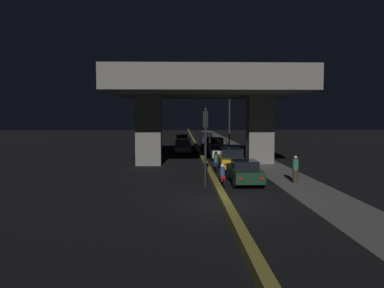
{
  "coord_description": "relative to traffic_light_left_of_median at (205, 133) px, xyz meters",
  "views": [
    {
      "loc": [
        -2.0,
        -17.6,
        4.16
      ],
      "look_at": [
        -0.94,
        19.92,
        1.43
      ],
      "focal_mm": 35.0,
      "sensor_mm": 36.0,
      "label": 1
    }
  ],
  "objects": [
    {
      "name": "ground_plane",
      "position": [
        0.59,
        -4.39,
        -3.2
      ],
      "size": [
        200.0,
        200.0,
        0.0
      ],
      "primitive_type": "plane",
      "color": "black"
    },
    {
      "name": "median_divider",
      "position": [
        0.59,
        30.61,
        -3.0
      ],
      "size": [
        0.38,
        126.0,
        0.41
      ],
      "primitive_type": "cube",
      "color": "olive",
      "rests_on": "ground_plane"
    },
    {
      "name": "sidewalk_right",
      "position": [
        5.72,
        23.61,
        -3.14
      ],
      "size": [
        2.95,
        126.0,
        0.13
      ],
      "primitive_type": "cube",
      "color": "#5B5956",
      "rests_on": "ground_plane"
    },
    {
      "name": "elevated_overpass",
      "position": [
        0.59,
        10.35,
        3.35
      ],
      "size": [
        15.42,
        13.68,
        8.75
      ],
      "color": "slate",
      "rests_on": "ground_plane"
    },
    {
      "name": "traffic_light_left_of_median",
      "position": [
        0.0,
        0.0,
        0.0
      ],
      "size": [
        0.3,
        0.49,
        4.69
      ],
      "color": "black",
      "rests_on": "ground_plane"
    },
    {
      "name": "street_lamp",
      "position": [
        4.8,
        28.6,
        1.89
      ],
      "size": [
        2.34,
        0.32,
        8.68
      ],
      "color": "#2D2D30",
      "rests_on": "ground_plane"
    },
    {
      "name": "car_dark_green_lead",
      "position": [
        2.48,
        0.9,
        -2.44
      ],
      "size": [
        1.87,
        4.5,
        1.49
      ],
      "rotation": [
        0.0,
        0.0,
        1.57
      ],
      "color": "black",
      "rests_on": "ground_plane"
    },
    {
      "name": "car_taxi_yellow_second",
      "position": [
        2.48,
        7.03,
        -2.31
      ],
      "size": [
        2.08,
        4.52,
        1.72
      ],
      "rotation": [
        0.0,
        0.0,
        1.54
      ],
      "color": "gold",
      "rests_on": "ground_plane"
    },
    {
      "name": "car_white_third",
      "position": [
        2.26,
        14.34,
        -2.46
      ],
      "size": [
        1.9,
        3.99,
        1.45
      ],
      "rotation": [
        0.0,
        0.0,
        1.59
      ],
      "color": "silver",
      "rests_on": "ground_plane"
    },
    {
      "name": "car_white_fourth",
      "position": [
        2.58,
        21.04,
        -2.3
      ],
      "size": [
        1.84,
        4.4,
        1.76
      ],
      "rotation": [
        0.0,
        0.0,
        1.58
      ],
      "color": "silver",
      "rests_on": "ground_plane"
    },
    {
      "name": "car_dark_blue_fifth",
      "position": [
        2.6,
        27.65,
        -2.46
      ],
      "size": [
        1.99,
        4.4,
        1.44
      ],
      "rotation": [
        0.0,
        0.0,
        1.53
      ],
      "color": "#141938",
      "rests_on": "ground_plane"
    },
    {
      "name": "car_dark_blue_sixth",
      "position": [
        2.4,
        33.76,
        -2.29
      ],
      "size": [
        1.93,
        4.53,
        1.74
      ],
      "rotation": [
        0.0,
        0.0,
        1.57
      ],
      "color": "#141938",
      "rests_on": "ground_plane"
    },
    {
      "name": "car_silver_lead_oncoming",
      "position": [
        -1.18,
        20.48,
        -2.33
      ],
      "size": [
        2.06,
        4.48,
        1.65
      ],
      "rotation": [
        0.0,
        0.0,
        -1.61
      ],
      "color": "gray",
      "rests_on": "ground_plane"
    },
    {
      "name": "car_silver_second_oncoming",
      "position": [
        -1.28,
        29.67,
        -2.32
      ],
      "size": [
        2.0,
        4.16,
        1.74
      ],
      "rotation": [
        0.0,
        0.0,
        -1.6
      ],
      "color": "gray",
      "rests_on": "ground_plane"
    },
    {
      "name": "motorcycle_red_filtering_near",
      "position": [
        1.05,
        0.22,
        -2.62
      ],
      "size": [
        0.33,
        1.72,
        1.35
      ],
      "rotation": [
        0.0,
        0.0,
        1.59
      ],
      "color": "black",
      "rests_on": "ground_plane"
    },
    {
      "name": "motorcycle_blue_filtering_mid",
      "position": [
        1.22,
        6.41,
        -2.56
      ],
      "size": [
        0.33,
        1.87,
        1.52
      ],
      "rotation": [
        0.0,
        0.0,
        1.52
      ],
      "color": "black",
      "rests_on": "ground_plane"
    },
    {
      "name": "pedestrian_on_sidewalk",
      "position": [
        5.54,
        0.46,
        -2.24
      ],
      "size": [
        0.38,
        0.38,
        1.67
      ],
      "color": "#2D261E",
      "rests_on": "sidewalk_right"
    }
  ]
}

